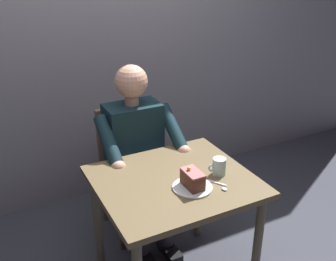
{
  "coord_description": "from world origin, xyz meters",
  "views": [
    {
      "loc": [
        0.88,
        1.63,
        1.87
      ],
      "look_at": [
        -0.01,
        -0.1,
        0.99
      ],
      "focal_mm": 41.98,
      "sensor_mm": 36.0,
      "label": 1
    }
  ],
  "objects_px": {
    "coffee_cup": "(219,166)",
    "cake_slice": "(193,179)",
    "chair": "(130,164)",
    "dessert_spoon": "(221,186)",
    "seated_person": "(138,155)",
    "dining_table": "(174,195)"
  },
  "relations": [
    {
      "from": "dessert_spoon",
      "to": "cake_slice",
      "type": "bearing_deg",
      "value": -22.69
    },
    {
      "from": "chair",
      "to": "cake_slice",
      "type": "distance_m",
      "value": 0.86
    },
    {
      "from": "cake_slice",
      "to": "dessert_spoon",
      "type": "height_order",
      "value": "cake_slice"
    },
    {
      "from": "dining_table",
      "to": "dessert_spoon",
      "type": "height_order",
      "value": "dessert_spoon"
    },
    {
      "from": "cake_slice",
      "to": "dessert_spoon",
      "type": "xyz_separation_m",
      "value": [
        -0.14,
        0.06,
        -0.05
      ]
    },
    {
      "from": "cake_slice",
      "to": "dessert_spoon",
      "type": "distance_m",
      "value": 0.16
    },
    {
      "from": "dining_table",
      "to": "coffee_cup",
      "type": "bearing_deg",
      "value": 164.85
    },
    {
      "from": "coffee_cup",
      "to": "dessert_spoon",
      "type": "height_order",
      "value": "coffee_cup"
    },
    {
      "from": "seated_person",
      "to": "cake_slice",
      "type": "distance_m",
      "value": 0.65
    },
    {
      "from": "chair",
      "to": "cake_slice",
      "type": "bearing_deg",
      "value": 93.03
    },
    {
      "from": "coffee_cup",
      "to": "cake_slice",
      "type": "bearing_deg",
      "value": 15.59
    },
    {
      "from": "seated_person",
      "to": "dessert_spoon",
      "type": "xyz_separation_m",
      "value": [
        -0.18,
        0.69,
        0.09
      ]
    },
    {
      "from": "cake_slice",
      "to": "coffee_cup",
      "type": "xyz_separation_m",
      "value": [
        -0.2,
        -0.06,
        -0.0
      ]
    },
    {
      "from": "dining_table",
      "to": "dessert_spoon",
      "type": "xyz_separation_m",
      "value": [
        -0.18,
        0.18,
        0.11
      ]
    },
    {
      "from": "chair",
      "to": "seated_person",
      "type": "xyz_separation_m",
      "value": [
        -0.0,
        0.17,
        0.15
      ]
    },
    {
      "from": "dining_table",
      "to": "coffee_cup",
      "type": "distance_m",
      "value": 0.3
    },
    {
      "from": "chair",
      "to": "cake_slice",
      "type": "xyz_separation_m",
      "value": [
        -0.04,
        0.8,
        0.3
      ]
    },
    {
      "from": "chair",
      "to": "dessert_spoon",
      "type": "relative_size",
      "value": 6.51
    },
    {
      "from": "coffee_cup",
      "to": "dining_table",
      "type": "bearing_deg",
      "value": -15.15
    },
    {
      "from": "chair",
      "to": "dining_table",
      "type": "bearing_deg",
      "value": 90.0
    },
    {
      "from": "dessert_spoon",
      "to": "chair",
      "type": "bearing_deg",
      "value": -77.96
    },
    {
      "from": "seated_person",
      "to": "cake_slice",
      "type": "height_order",
      "value": "seated_person"
    }
  ]
}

